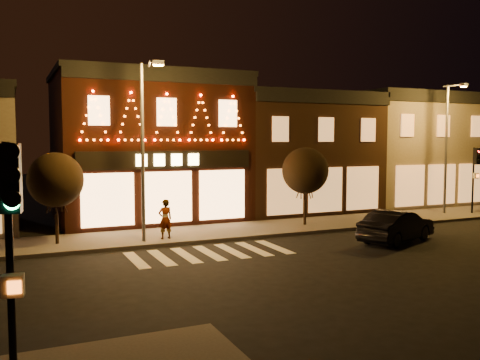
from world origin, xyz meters
TOP-DOWN VIEW (x-y plane):
  - ground at (0.00, 0.00)m, footprint 120.00×120.00m
  - sidewalk_far at (2.00, 8.00)m, footprint 44.00×4.00m
  - building_pulp at (0.00, 13.98)m, footprint 10.20×8.34m
  - building_right_a at (9.50, 13.99)m, footprint 9.20×8.28m
  - building_right_b at (18.50, 13.99)m, footprint 9.20×8.28m
  - traffic_signal_near at (-7.39, -7.27)m, footprint 0.35×0.47m
  - traffic_signal_far at (18.49, 7.29)m, footprint 0.33×0.46m
  - streetlamp_mid at (-1.95, 6.63)m, footprint 0.67×1.77m
  - streetlamp_right at (16.84, 7.87)m, footprint 0.70×1.77m
  - tree_left at (-5.54, 7.83)m, footprint 2.35×2.35m
  - tree_right at (6.84, 7.83)m, footprint 2.43×2.43m
  - dark_sedan at (8.58, 2.74)m, footprint 4.65×3.01m
  - pedestrian at (-0.99, 6.97)m, footprint 0.71×0.51m

SIDE VIEW (x-z plane):
  - ground at x=0.00m, z-range 0.00..0.00m
  - sidewalk_far at x=2.00m, z-range 0.00..0.15m
  - dark_sedan at x=8.58m, z-range 0.00..1.45m
  - pedestrian at x=-0.99m, z-range 0.15..1.95m
  - tree_left at x=-5.54m, z-range 0.94..4.87m
  - tree_right at x=6.84m, z-range 0.96..5.03m
  - traffic_signal_far at x=18.49m, z-range 1.00..4.99m
  - traffic_signal_near at x=-7.39m, z-range 1.06..5.50m
  - building_right_a at x=9.50m, z-range 0.01..7.51m
  - building_right_b at x=18.50m, z-range 0.01..7.81m
  - building_pulp at x=0.00m, z-range 0.01..8.31m
  - streetlamp_mid at x=-1.95m, z-range 0.82..8.56m
  - streetlamp_right at x=16.84m, z-range 0.82..8.56m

